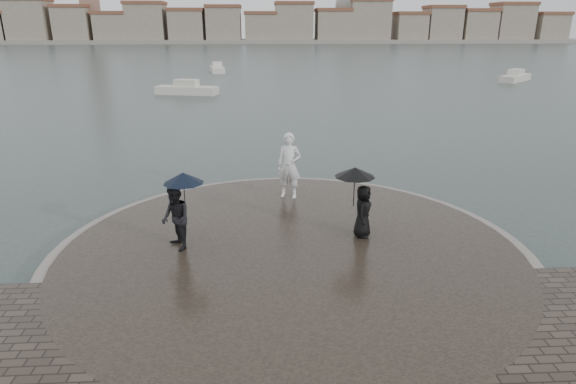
{
  "coord_description": "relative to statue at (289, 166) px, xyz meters",
  "views": [
    {
      "loc": [
        -0.74,
        -7.92,
        5.89
      ],
      "look_at": [
        0.0,
        4.8,
        1.45
      ],
      "focal_mm": 30.0,
      "sensor_mm": 36.0,
      "label": 1
    }
  ],
  "objects": [
    {
      "name": "quay_tip",
      "position": [
        -0.19,
        -3.92,
        -1.28
      ],
      "size": [
        11.9,
        11.9,
        0.36
      ],
      "primitive_type": "cylinder",
      "color": "#2D261E",
      "rests_on": "ground"
    },
    {
      "name": "visitor_left",
      "position": [
        -3.08,
        -3.79,
        0.01
      ],
      "size": [
        1.25,
        1.13,
        2.04
      ],
      "color": "black",
      "rests_on": "quay_tip"
    },
    {
      "name": "statue",
      "position": [
        0.0,
        0.0,
        0.0
      ],
      "size": [
        0.92,
        0.74,
        2.2
      ],
      "primitive_type": "imported",
      "rotation": [
        0.0,
        0.0,
        -0.3
      ],
      "color": "white",
      "rests_on": "quay_tip"
    },
    {
      "name": "ground",
      "position": [
        -0.19,
        -7.42,
        -1.46
      ],
      "size": [
        400.0,
        400.0,
        0.0
      ],
      "primitive_type": "plane",
      "color": "#2B3835",
      "rests_on": "ground"
    },
    {
      "name": "far_skyline",
      "position": [
        -6.48,
        153.28,
        4.15
      ],
      "size": [
        260.0,
        20.0,
        37.0
      ],
      "color": "gray",
      "rests_on": "ground"
    },
    {
      "name": "visitor_right",
      "position": [
        1.72,
        -3.27,
        0.06
      ],
      "size": [
        1.14,
        1.1,
        1.95
      ],
      "color": "black",
      "rests_on": "quay_tip"
    },
    {
      "name": "boats",
      "position": [
        4.45,
        38.54,
        -1.08
      ],
      "size": [
        40.02,
        25.5,
        1.5
      ],
      "color": "beige",
      "rests_on": "ground"
    },
    {
      "name": "kerb_ring",
      "position": [
        -0.19,
        -3.92,
        -1.3
      ],
      "size": [
        12.5,
        12.5,
        0.32
      ],
      "primitive_type": "cylinder",
      "color": "gray",
      "rests_on": "ground"
    }
  ]
}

